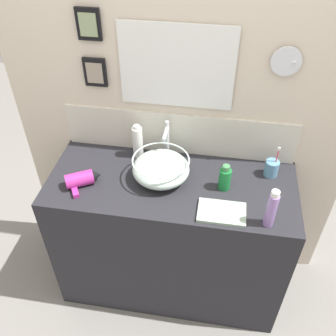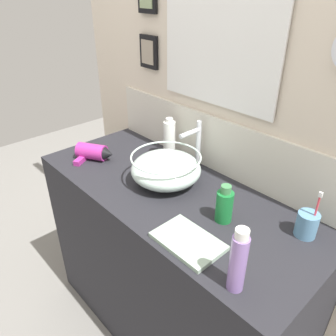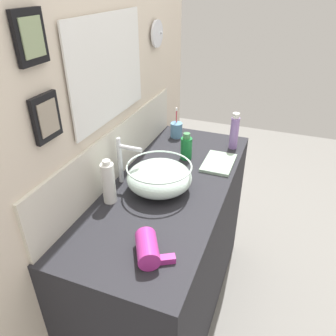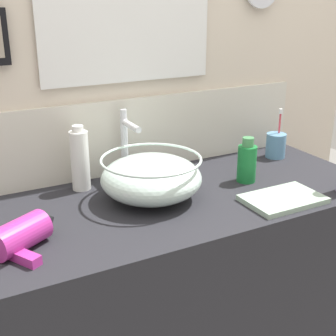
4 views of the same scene
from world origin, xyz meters
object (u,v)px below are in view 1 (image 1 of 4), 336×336
at_px(glass_bowl_sink, 161,168).
at_px(toothbrush_cup, 272,168).
at_px(shampoo_bottle, 225,178).
at_px(hand_towel, 222,212).
at_px(spray_bottle, 138,142).
at_px(hair_drier, 82,179).
at_px(faucet, 167,138).
at_px(lotion_bottle, 271,209).

height_order(glass_bowl_sink, toothbrush_cup, toothbrush_cup).
bearing_deg(shampoo_bottle, hand_towel, -90.32).
relative_size(spray_bottle, shampoo_bottle, 1.38).
bearing_deg(hair_drier, toothbrush_cup, 13.74).
distance_m(faucet, spray_bottle, 0.17).
distance_m(faucet, lotion_bottle, 0.70).
distance_m(hair_drier, lotion_bottle, 0.97).
xyz_separation_m(toothbrush_cup, spray_bottle, (-0.75, 0.05, 0.05)).
xyz_separation_m(faucet, lotion_bottle, (0.56, -0.42, -0.03)).
bearing_deg(faucet, spray_bottle, -175.10).
height_order(hair_drier, shampoo_bottle, shampoo_bottle).
distance_m(faucet, hand_towel, 0.53).
relative_size(hair_drier, toothbrush_cup, 1.07).
xyz_separation_m(spray_bottle, hand_towel, (0.50, -0.38, -0.09)).
distance_m(glass_bowl_sink, hand_towel, 0.40).
bearing_deg(spray_bottle, faucet, 4.90).
height_order(spray_bottle, hand_towel, spray_bottle).
bearing_deg(toothbrush_cup, faucet, 173.92).
xyz_separation_m(toothbrush_cup, lotion_bottle, (-0.03, -0.36, 0.06)).
height_order(faucet, toothbrush_cup, faucet).
bearing_deg(hair_drier, shampoo_bottle, 7.39).
distance_m(faucet, hair_drier, 0.51).
height_order(glass_bowl_sink, faucet, faucet).
distance_m(spray_bottle, shampoo_bottle, 0.54).
bearing_deg(lotion_bottle, spray_bottle, 150.37).
relative_size(faucet, hand_towel, 1.00).
distance_m(glass_bowl_sink, faucet, 0.20).
bearing_deg(lotion_bottle, shampoo_bottle, 135.25).
distance_m(hair_drier, shampoo_bottle, 0.74).
height_order(faucet, spray_bottle, faucet).
height_order(shampoo_bottle, hand_towel, shampoo_bottle).
bearing_deg(glass_bowl_sink, toothbrush_cup, 11.94).
relative_size(toothbrush_cup, lotion_bottle, 0.86).
relative_size(toothbrush_cup, spray_bottle, 0.88).
relative_size(faucet, shampoo_bottle, 1.55).
relative_size(spray_bottle, hand_towel, 0.89).
distance_m(shampoo_bottle, hand_towel, 0.19).
bearing_deg(spray_bottle, hand_towel, -37.01).
bearing_deg(faucet, shampoo_bottle, -31.48).
height_order(lotion_bottle, spray_bottle, lotion_bottle).
bearing_deg(glass_bowl_sink, lotion_bottle, -23.17).
xyz_separation_m(hair_drier, hand_towel, (0.74, -0.09, -0.03)).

